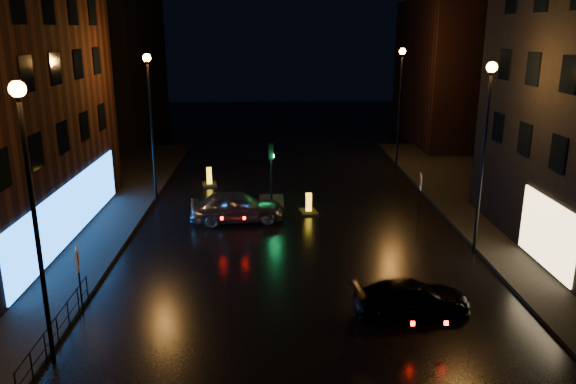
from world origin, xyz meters
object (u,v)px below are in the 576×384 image
(dark_sedan, at_px, (412,298))
(silver_hatchback, at_px, (237,206))
(bollard_near, at_px, (309,208))
(road_sign_left, at_px, (78,265))
(road_sign_right, at_px, (420,186))
(bollard_far, at_px, (209,181))
(traffic_signal, at_px, (271,194))

(dark_sedan, bearing_deg, silver_hatchback, 25.79)
(bollard_near, bearing_deg, silver_hatchback, -170.83)
(road_sign_left, relative_size, road_sign_right, 0.99)
(bollard_near, bearing_deg, bollard_far, 126.37)
(dark_sedan, bearing_deg, bollard_far, 19.46)
(bollard_near, relative_size, road_sign_left, 0.56)
(dark_sedan, xyz_separation_m, road_sign_right, (2.81, 10.01, 1.26))
(traffic_signal, bearing_deg, road_sign_right, -23.41)
(bollard_far, bearing_deg, bollard_near, -52.57)
(traffic_signal, height_order, bollard_near, traffic_signal)
(traffic_signal, bearing_deg, bollard_far, 136.60)
(road_sign_right, bearing_deg, dark_sedan, 82.11)
(silver_hatchback, distance_m, road_sign_right, 9.56)
(dark_sedan, height_order, road_sign_left, road_sign_left)
(traffic_signal, xyz_separation_m, bollard_far, (-3.96, 3.74, -0.25))
(bollard_far, xyz_separation_m, road_sign_left, (-2.74, -16.67, 1.58))
(dark_sedan, relative_size, bollard_near, 3.00)
(traffic_signal, bearing_deg, road_sign_left, -117.38)
(dark_sedan, xyz_separation_m, bollard_near, (-2.86, 11.35, -0.36))
(silver_hatchback, xyz_separation_m, road_sign_left, (-4.89, -9.62, 1.03))
(dark_sedan, bearing_deg, traffic_signal, 12.21)
(silver_hatchback, distance_m, bollard_near, 4.09)
(silver_hatchback, relative_size, road_sign_right, 1.92)
(silver_hatchback, bearing_deg, road_sign_left, 147.71)
(bollard_near, distance_m, road_sign_left, 14.08)
(traffic_signal, relative_size, silver_hatchback, 0.73)
(silver_hatchback, xyz_separation_m, bollard_near, (3.83, 1.32, -0.57))
(silver_hatchback, relative_size, dark_sedan, 1.15)
(bollard_near, xyz_separation_m, bollard_far, (-5.98, 5.73, 0.01))
(bollard_near, height_order, bollard_far, bollard_far)
(dark_sedan, bearing_deg, bollard_near, 6.25)
(bollard_near, bearing_deg, traffic_signal, 125.62)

